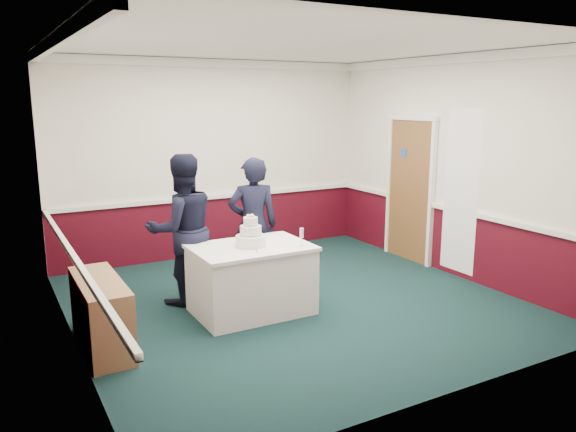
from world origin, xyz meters
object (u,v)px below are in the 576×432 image
cake_table (251,279)px  person_man (182,230)px  person_woman (253,225)px  wedding_cake (251,236)px  champagne_flute (302,234)px  sideboard (101,314)px  cake_knife (256,250)px

cake_table → person_man: 1.03m
cake_table → person_woman: person_woman is taller
wedding_cake → person_woman: size_ratio=0.21×
champagne_flute → person_woman: (-0.15, 0.95, -0.07)m
person_man → sideboard: bearing=35.9°
sideboard → cake_knife: 1.72m
wedding_cake → person_man: 0.90m
sideboard → champagne_flute: bearing=-3.6°
cake_table → person_man: bearing=128.7°
cake_knife → person_woman: person_woman is taller
cake_table → champagne_flute: size_ratio=6.44×
cake_knife → person_woman: 0.96m
cake_table → cake_knife: bearing=-98.5°
sideboard → wedding_cake: (1.69, 0.14, 0.55)m
person_woman → person_man: bearing=14.3°
cake_table → champagne_flute: 0.78m
cake_table → wedding_cake: (0.00, 0.00, 0.50)m
champagne_flute → person_woman: person_woman is taller
wedding_cake → person_woman: 0.76m
wedding_cake → champagne_flute: wedding_cake is taller
cake_table → person_woman: 0.89m
cake_table → champagne_flute: bearing=-29.2°
person_man → person_woman: size_ratio=1.05×
sideboard → person_man: 1.51m
champagne_flute → sideboard: bearing=176.4°
sideboard → person_man: bearing=36.8°
champagne_flute → person_woman: bearing=98.8°
cake_table → wedding_cake: size_ratio=3.63×
cake_knife → person_man: person_man is taller
champagne_flute → cake_table: bearing=150.8°
wedding_cake → person_woman: (0.35, 0.67, -0.04)m
wedding_cake → person_woman: bearing=62.5°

